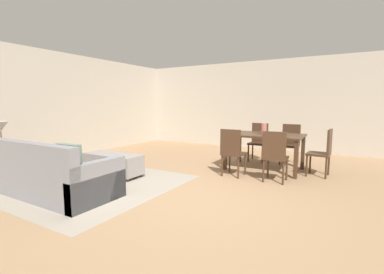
{
  "coord_description": "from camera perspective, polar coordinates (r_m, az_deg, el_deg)",
  "views": [
    {
      "loc": [
        1.99,
        -3.36,
        1.4
      ],
      "look_at": [
        -0.49,
        0.89,
        0.79
      ],
      "focal_mm": 25.28,
      "sensor_mm": 36.0,
      "label": 1
    }
  ],
  "objects": [
    {
      "name": "dining_chair_far_left",
      "position": [
        6.85,
        13.88,
        -0.52
      ],
      "size": [
        0.4,
        0.4,
        0.92
      ],
      "color": "#422B1C",
      "rests_on": "ground_plane"
    },
    {
      "name": "vase_centerpiece",
      "position": [
        5.92,
        14.93,
        1.72
      ],
      "size": [
        0.11,
        0.11,
        0.23
      ],
      "primitive_type": "cylinder",
      "color": "#B26659",
      "rests_on": "dining_table"
    },
    {
      "name": "area_rug",
      "position": [
        5.19,
        -21.21,
        -9.03
      ],
      "size": [
        3.0,
        2.8,
        0.01
      ],
      "primitive_type": "cube",
      "color": "gray",
      "rests_on": "ground_plane"
    },
    {
      "name": "dining_chair_far_right",
      "position": [
        6.7,
        20.02,
        -0.92
      ],
      "size": [
        0.41,
        0.41,
        0.92
      ],
      "color": "#422B1C",
      "rests_on": "ground_plane"
    },
    {
      "name": "table_lamp",
      "position": [
        5.85,
        -35.4,
        1.56
      ],
      "size": [
        0.26,
        0.26,
        0.53
      ],
      "color": "brown",
      "rests_on": "side_table"
    },
    {
      "name": "wall_back",
      "position": [
        8.59,
        17.0,
        6.42
      ],
      "size": [
        9.0,
        0.12,
        2.7
      ],
      "primitive_type": "cube",
      "color": "#BCB2A0",
      "rests_on": "ground_plane"
    },
    {
      "name": "dining_table",
      "position": [
        5.91,
        15.06,
        -0.28
      ],
      "size": [
        1.54,
        0.98,
        0.76
      ],
      "color": "#422B1C",
      "rests_on": "ground_plane"
    },
    {
      "name": "ground_plane",
      "position": [
        4.14,
        -0.37,
        -12.66
      ],
      "size": [
        10.8,
        10.8,
        0.0
      ],
      "primitive_type": "plane",
      "color": "#9E7A56"
    },
    {
      "name": "dining_chair_head_east",
      "position": [
        5.74,
        25.99,
        -2.46
      ],
      "size": [
        0.43,
        0.43,
        0.92
      ],
      "color": "#422B1C",
      "rests_on": "ground_plane"
    },
    {
      "name": "dining_chair_near_right",
      "position": [
        5.0,
        17.07,
        -3.38
      ],
      "size": [
        0.41,
        0.41,
        0.92
      ],
      "color": "#422B1C",
      "rests_on": "ground_plane"
    },
    {
      "name": "side_table",
      "position": [
        5.91,
        -35.04,
        -3.53
      ],
      "size": [
        0.4,
        0.4,
        0.56
      ],
      "color": "brown",
      "rests_on": "ground_plane"
    },
    {
      "name": "wall_left",
      "position": [
        7.55,
        -29.16,
        5.8
      ],
      "size": [
        0.12,
        11.0,
        2.7
      ],
      "primitive_type": "cube",
      "color": "#BCB2A0",
      "rests_on": "ground_plane"
    },
    {
      "name": "dining_chair_near_left",
      "position": [
        5.23,
        8.48,
        -2.69
      ],
      "size": [
        0.42,
        0.42,
        0.92
      ],
      "color": "#422B1C",
      "rests_on": "ground_plane"
    },
    {
      "name": "ottoman_table",
      "position": [
        5.51,
        -16.29,
        -5.33
      ],
      "size": [
        1.2,
        0.47,
        0.43
      ],
      "color": "gray",
      "rests_on": "ground_plane"
    },
    {
      "name": "couch",
      "position": [
        4.75,
        -27.71,
        -7.23
      ],
      "size": [
        2.15,
        0.94,
        0.86
      ],
      "color": "gray",
      "rests_on": "ground_plane"
    }
  ]
}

